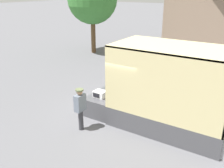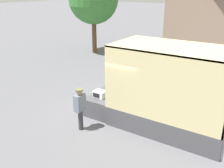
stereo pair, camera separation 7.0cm
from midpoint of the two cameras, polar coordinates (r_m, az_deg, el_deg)
The scene contains 6 objects.
ground_plane at distance 10.70m, azimuth 2.16°, elevation -6.58°, with size 160.00×160.00×0.00m, color slate.
box_truck at distance 9.19m, azimuth 22.24°, elevation -6.50°, with size 6.12×2.30×3.12m.
tailgate_deck at distance 10.82m, azimuth -0.58°, elevation -3.98°, with size 1.21×2.19×0.76m, color #4C4C51.
microwave at distance 10.27m, azimuth -2.55°, elevation -2.28°, with size 0.49×0.42×0.26m.
portable_generator at distance 10.93m, azimuth 0.80°, elevation -0.26°, with size 0.68×0.44×0.59m.
worker_person at distance 9.14m, azimuth -7.12°, elevation -4.85°, with size 0.29×0.44×1.63m.
Camera 2 is at (4.81, -8.17, 4.96)m, focal length 40.00 mm.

